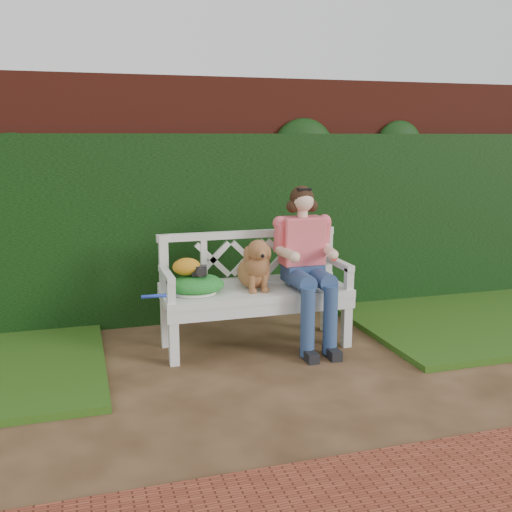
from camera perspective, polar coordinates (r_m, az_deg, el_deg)
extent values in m
plane|color=#362212|center=(4.19, 1.91, -12.29)|extent=(60.00, 60.00, 0.00)
cube|color=#5B1F14|center=(5.70, -4.16, 5.49)|extent=(10.00, 0.30, 2.20)
cube|color=#184112|center=(5.52, -3.62, 2.69)|extent=(10.00, 0.18, 1.70)
cube|color=black|center=(6.04, 21.20, -5.33)|extent=(2.60, 2.00, 0.05)
cube|color=black|center=(4.61, -5.42, -1.39)|extent=(0.13, 0.11, 0.08)
ellipsoid|color=#BE7918|center=(4.61, -6.63, -1.02)|extent=(0.25, 0.21, 0.14)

